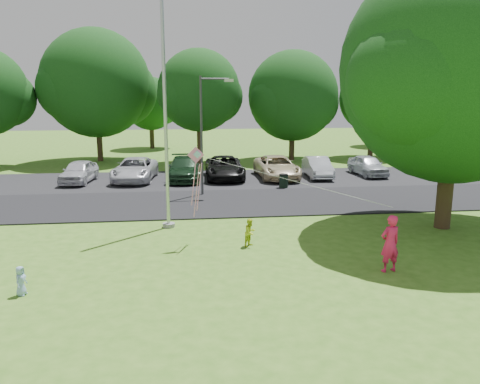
{
  "coord_description": "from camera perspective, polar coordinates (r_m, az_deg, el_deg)",
  "views": [
    {
      "loc": [
        -2.79,
        -13.63,
        5.31
      ],
      "look_at": [
        -0.69,
        4.0,
        1.6
      ],
      "focal_mm": 35.0,
      "sensor_mm": 36.0,
      "label": 1
    }
  ],
  "objects": [
    {
      "name": "parking_strip",
      "position": [
        29.73,
        -1.31,
        1.57
      ],
      "size": [
        42.0,
        7.0,
        0.06
      ],
      "primitive_type": "cube",
      "color": "black",
      "rests_on": "ground"
    },
    {
      "name": "child_yellow",
      "position": [
        16.68,
        1.26,
        -4.94
      ],
      "size": [
        0.62,
        0.62,
        1.01
      ],
      "primitive_type": "imported",
      "rotation": [
        0.0,
        0.0,
        0.78
      ],
      "color": "#C1D221",
      "rests_on": "ground"
    },
    {
      "name": "trash_can",
      "position": [
        26.97,
        5.34,
        1.32
      ],
      "size": [
        0.53,
        0.53,
        0.84
      ],
      "rotation": [
        0.0,
        0.0,
        0.29
      ],
      "color": "black",
      "rests_on": "ground"
    },
    {
      "name": "street_lamp",
      "position": [
        24.71,
        -4.16,
        8.18
      ],
      "size": [
        1.76,
        0.25,
        6.25
      ],
      "rotation": [
        0.0,
        0.0,
        0.04
      ],
      "color": "#3F3F44",
      "rests_on": "ground"
    },
    {
      "name": "ground",
      "position": [
        14.89,
        4.51,
        -9.13
      ],
      "size": [
        120.0,
        120.0,
        0.0
      ],
      "primitive_type": "plane",
      "color": "#3E6F1D",
      "rests_on": "ground"
    },
    {
      "name": "flagpole",
      "position": [
        18.67,
        -9.07,
        8.15
      ],
      "size": [
        0.5,
        0.5,
        10.0
      ],
      "color": "#B7BABF",
      "rests_on": "ground"
    },
    {
      "name": "kite",
      "position": [
        16.39,
        -4.85,
        2.92
      ],
      "size": [
        6.02,
        3.65,
        2.59
      ],
      "rotation": [
        0.0,
        0.0,
        0.09
      ],
      "color": "pink",
      "rests_on": "ground"
    },
    {
      "name": "tree_row",
      "position": [
        38.11,
        -0.21,
        12.41
      ],
      "size": [
        64.35,
        11.94,
        10.88
      ],
      "color": "#332316",
      "rests_on": "ground"
    },
    {
      "name": "park_road",
      "position": [
        23.4,
        0.22,
        -1.24
      ],
      "size": [
        60.0,
        6.0,
        0.06
      ],
      "primitive_type": "cube",
      "color": "black",
      "rests_on": "ground"
    },
    {
      "name": "big_tree",
      "position": [
        19.99,
        24.69,
        12.9
      ],
      "size": [
        9.39,
        8.75,
        10.65
      ],
      "rotation": [
        0.0,
        0.0,
        -0.07
      ],
      "color": "#332316",
      "rests_on": "ground"
    },
    {
      "name": "woman",
      "position": [
        14.93,
        17.81,
        -6.0
      ],
      "size": [
        0.73,
        0.56,
        1.78
      ],
      "primitive_type": "imported",
      "rotation": [
        0.0,
        0.0,
        3.37
      ],
      "color": "#E91F59",
      "rests_on": "ground"
    },
    {
      "name": "child_blue",
      "position": [
        14.06,
        -25.16,
        -9.77
      ],
      "size": [
        0.34,
        0.45,
        0.82
      ],
      "primitive_type": "imported",
      "rotation": [
        0.0,
        0.0,
        1.34
      ],
      "color": "#8FB3DC",
      "rests_on": "ground"
    },
    {
      "name": "horizon_trees",
      "position": [
        48.0,
        1.44,
        10.6
      ],
      "size": [
        77.46,
        7.2,
        7.02
      ],
      "color": "#332316",
      "rests_on": "ground"
    },
    {
      "name": "parked_cars",
      "position": [
        29.61,
        -2.48,
        2.94
      ],
      "size": [
        20.27,
        5.31,
        1.41
      ],
      "color": "silver",
      "rests_on": "ground"
    }
  ]
}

